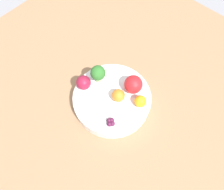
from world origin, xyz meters
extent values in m
plane|color=gray|center=(0.00, 0.00, 0.00)|extent=(6.00, 6.00, 0.00)
cube|color=#936D4C|center=(0.00, 0.00, 0.01)|extent=(1.20, 1.20, 0.02)
cylinder|color=white|center=(0.00, 0.00, 0.04)|extent=(0.25, 0.25, 0.04)
cylinder|color=#99C17A|center=(-0.02, -0.07, 0.08)|extent=(0.02, 0.02, 0.02)
sphere|color=#2D6B28|center=(-0.02, -0.07, 0.10)|extent=(0.05, 0.05, 0.05)
sphere|color=red|center=(-0.06, 0.03, 0.09)|extent=(0.06, 0.06, 0.06)
sphere|color=maroon|center=(0.03, -0.09, 0.09)|extent=(0.05, 0.05, 0.05)
sphere|color=orange|center=(-0.01, 0.02, 0.08)|extent=(0.04, 0.04, 0.04)
sphere|color=orange|center=(-0.04, 0.08, 0.08)|extent=(0.04, 0.04, 0.04)
sphere|color=#511938|center=(0.07, 0.06, 0.07)|extent=(0.02, 0.02, 0.02)
sphere|color=#511938|center=(0.07, 0.06, 0.07)|extent=(0.02, 0.02, 0.02)
sphere|color=#511938|center=(0.06, 0.05, 0.07)|extent=(0.02, 0.02, 0.02)
sphere|color=#511938|center=(0.07, 0.05, 0.07)|extent=(0.02, 0.02, 0.02)
camera|label=1|loc=(0.23, 0.21, 0.67)|focal=35.00mm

